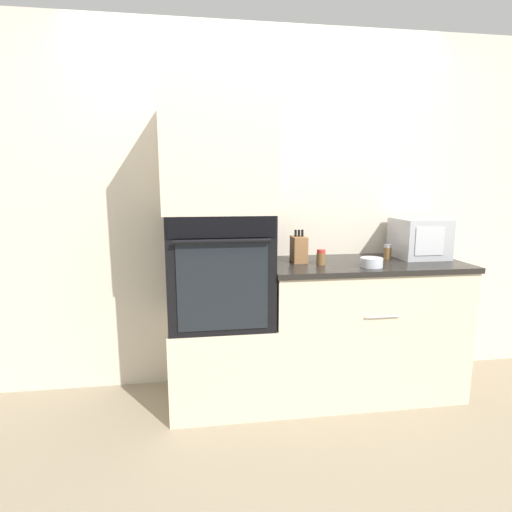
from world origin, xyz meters
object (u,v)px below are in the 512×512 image
(bowl, at_px, (371,262))
(knife_block, at_px, (299,249))
(microwave, at_px, (419,238))
(condiment_jar_near, at_px, (388,252))
(wall_oven, at_px, (220,267))
(condiment_jar_mid, at_px, (321,257))
(condiment_jar_far, at_px, (321,257))

(bowl, bearing_deg, knife_block, 151.62)
(microwave, bearing_deg, knife_block, -177.14)
(microwave, relative_size, condiment_jar_near, 3.23)
(wall_oven, relative_size, knife_block, 3.21)
(wall_oven, xyz_separation_m, bowl, (0.95, -0.17, 0.04))
(knife_block, relative_size, condiment_jar_near, 2.12)
(microwave, xyz_separation_m, knife_block, (-0.89, -0.04, -0.05))
(bowl, bearing_deg, microwave, 29.73)
(wall_oven, distance_m, bowl, 0.96)
(wall_oven, relative_size, microwave, 2.10)
(condiment_jar_mid, xyz_separation_m, condiment_jar_far, (-0.03, -0.10, 0.02))
(wall_oven, xyz_separation_m, condiment_jar_near, (1.18, 0.08, 0.06))
(microwave, xyz_separation_m, condiment_jar_near, (-0.24, -0.02, -0.09))
(condiment_jar_mid, bearing_deg, condiment_jar_far, -106.57)
(microwave, distance_m, bowl, 0.55)
(knife_block, bearing_deg, microwave, 2.86)
(knife_block, bearing_deg, condiment_jar_mid, -6.46)
(wall_oven, distance_m, knife_block, 0.54)
(wall_oven, height_order, bowl, wall_oven)
(condiment_jar_near, bearing_deg, bowl, -132.62)
(wall_oven, height_order, condiment_jar_far, wall_oven)
(condiment_jar_near, xyz_separation_m, condiment_jar_far, (-0.52, -0.14, -0.00))
(bowl, distance_m, condiment_jar_far, 0.32)
(microwave, relative_size, condiment_jar_mid, 4.97)
(bowl, height_order, condiment_jar_mid, condiment_jar_mid)
(microwave, bearing_deg, condiment_jar_far, -168.44)
(bowl, bearing_deg, wall_oven, 169.97)
(microwave, bearing_deg, bowl, -150.27)
(wall_oven, height_order, microwave, wall_oven)
(wall_oven, relative_size, bowl, 4.99)
(wall_oven, bearing_deg, microwave, 4.09)
(wall_oven, bearing_deg, condiment_jar_far, -4.85)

